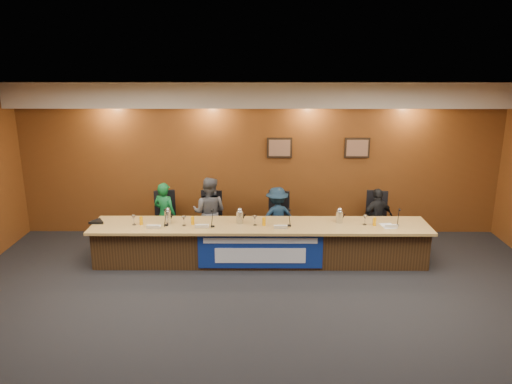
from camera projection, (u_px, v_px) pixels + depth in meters
floor at (261, 331)px, 6.96m from camera, size 10.00×10.00×0.00m
ceiling at (261, 100)px, 6.09m from camera, size 10.00×8.00×0.04m
wall_back at (260, 159)px, 10.38m from camera, size 10.00×0.04×3.20m
soffit at (260, 95)px, 9.77m from camera, size 10.00×0.50×0.50m
dais_body at (260, 244)px, 9.18m from camera, size 6.00×0.80×0.70m
dais_top at (260, 226)px, 9.03m from camera, size 6.10×0.95×0.05m
banner at (260, 251)px, 8.77m from camera, size 2.20×0.02×0.65m
banner_text_upper at (260, 241)px, 8.70m from camera, size 2.00×0.01×0.10m
banner_text_lower at (260, 256)px, 8.78m from camera, size 1.60×0.01×0.28m
wall_photo_left at (280, 148)px, 10.28m from camera, size 0.52×0.04×0.42m
wall_photo_right at (357, 148)px, 10.27m from camera, size 0.52×0.04×0.42m
panelist_a at (165, 215)px, 9.82m from camera, size 0.57×0.48×1.32m
panelist_b at (209, 213)px, 9.80m from camera, size 0.79×0.67×1.42m
panelist_c at (277, 217)px, 9.82m from camera, size 0.89×0.66×1.22m
panelist_d at (377, 218)px, 9.82m from camera, size 0.76×0.53×1.20m
office_chair_a at (166, 222)px, 9.97m from camera, size 0.58×0.58×0.08m
office_chair_b at (210, 222)px, 9.96m from camera, size 0.52×0.52×0.08m
office_chair_c at (277, 222)px, 9.96m from camera, size 0.58×0.58×0.08m
office_chair_d at (375, 222)px, 9.95m from camera, size 0.58×0.58×0.08m
nameplate_a at (153, 227)px, 8.77m from camera, size 0.24×0.08×0.10m
microphone_a at (166, 225)px, 8.95m from camera, size 0.07×0.07×0.02m
juice_glass_a at (141, 221)px, 8.99m from camera, size 0.06×0.06×0.15m
water_glass_a at (134, 220)px, 8.97m from camera, size 0.08×0.08×0.18m
nameplate_b at (202, 226)px, 8.80m from camera, size 0.24×0.08×0.10m
microphone_b at (213, 226)px, 8.89m from camera, size 0.07×0.07×0.02m
juice_glass_b at (193, 221)px, 8.99m from camera, size 0.06×0.06×0.15m
water_glass_b at (184, 221)px, 8.92m from camera, size 0.08×0.08×0.18m
nameplate_c at (281, 227)px, 8.77m from camera, size 0.24×0.08×0.10m
microphone_c at (289, 225)px, 8.94m from camera, size 0.07×0.07×0.02m
juice_glass_c at (264, 222)px, 8.94m from camera, size 0.06×0.06×0.15m
water_glass_c at (255, 221)px, 8.95m from camera, size 0.08×0.08×0.18m
nameplate_d at (391, 226)px, 8.79m from camera, size 0.24×0.08×0.10m
microphone_d at (397, 225)px, 8.94m from camera, size 0.07×0.07×0.02m
juice_glass_d at (374, 222)px, 8.94m from camera, size 0.06×0.06×0.15m
water_glass_d at (365, 220)px, 8.97m from camera, size 0.08×0.08×0.18m
carafe_left at (168, 217)px, 9.02m from camera, size 0.12×0.12×0.24m
carafe_mid at (240, 217)px, 9.05m from camera, size 0.13×0.13×0.22m
carafe_right at (339, 217)px, 9.09m from camera, size 0.13×0.13×0.22m
speakerphone at (97, 222)px, 9.09m from camera, size 0.32×0.32×0.05m
paper_stack at (388, 226)px, 8.93m from camera, size 0.26×0.33×0.01m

